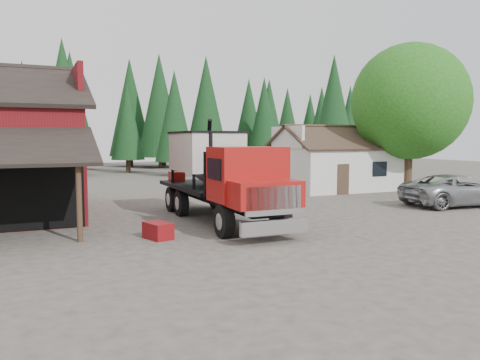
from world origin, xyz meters
name	(u,v)px	position (x,y,z in m)	size (l,w,h in m)	color
ground	(249,240)	(0.00, 0.00, 0.00)	(120.00, 120.00, 0.00)	#463F37
farmhouse	(335,166)	(13.00, 13.00, 1.67)	(8.60, 6.42, 4.65)	silver
deciduous_tree	(410,106)	(17.01, 9.97, 5.91)	(8.00, 8.00, 10.20)	#382619
conifer_backdrop	(97,170)	(0.00, 42.00, 0.00)	(76.00, 16.00, 16.00)	black
near_pine_b	(175,116)	(6.00, 30.00, 5.89)	(3.96, 3.96, 10.40)	#382619
near_pine_c	(334,108)	(22.00, 26.00, 6.89)	(4.84, 4.84, 12.40)	#382619
near_pine_d	(64,100)	(-4.00, 34.00, 7.39)	(5.28, 5.28, 13.40)	#382619
feed_truck	(220,172)	(0.48, 4.03, 2.15)	(3.02, 10.21, 4.61)	black
silver_car	(457,190)	(14.00, 3.16, 0.86)	(2.84, 6.17, 1.71)	#9A9CA2
equip_box	(158,231)	(-2.96, 1.50, 0.30)	(0.70, 1.10, 0.60)	maroon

